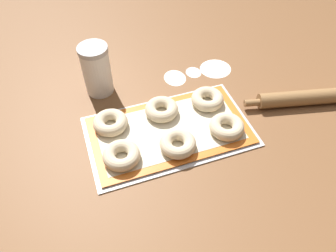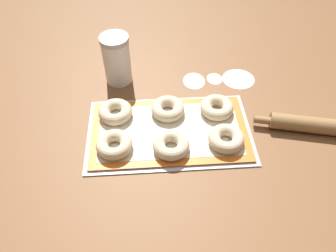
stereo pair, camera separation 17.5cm
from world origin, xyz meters
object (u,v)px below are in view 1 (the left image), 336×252
(baking_tray, at_px, (168,131))
(bagel_back_right, at_px, (207,99))
(bagel_front_right, at_px, (227,127))
(bagel_front_left, at_px, (122,155))
(flour_canister, at_px, (97,70))
(bagel_back_center, at_px, (161,110))
(bagel_front_center, at_px, (178,144))
(rolling_pin, at_px, (313,97))
(bagel_back_left, at_px, (110,123))

(baking_tray, distance_m, bagel_back_right, 0.17)
(bagel_front_right, relative_size, bagel_back_right, 1.00)
(bagel_front_left, xyz_separation_m, flour_canister, (0.00, 0.32, 0.06))
(bagel_front_left, distance_m, bagel_back_center, 0.21)
(bagel_front_center, distance_m, flour_canister, 0.37)
(rolling_pin, bearing_deg, baking_tray, 176.05)
(baking_tray, bearing_deg, bagel_front_center, -86.79)
(baking_tray, height_order, bagel_front_center, bagel_front_center)
(flour_canister, xyz_separation_m, rolling_pin, (0.65, -0.29, -0.06))
(bagel_front_right, bearing_deg, rolling_pin, 4.59)
(bagel_front_left, height_order, bagel_back_center, same)
(bagel_front_left, bearing_deg, flour_canister, 89.65)
(bagel_back_left, xyz_separation_m, rolling_pin, (0.65, -0.10, -0.00))
(bagel_back_right, bearing_deg, flour_canister, 148.72)
(bagel_front_right, bearing_deg, baking_tray, 159.91)
(bagel_front_right, bearing_deg, bagel_back_left, 158.04)
(baking_tray, relative_size, bagel_back_left, 4.72)
(bagel_front_right, distance_m, bagel_back_right, 0.13)
(bagel_back_center, distance_m, flour_canister, 0.25)
(bagel_front_left, distance_m, bagel_back_right, 0.34)
(bagel_front_left, relative_size, flour_canister, 0.60)
(bagel_back_center, relative_size, bagel_back_right, 1.00)
(baking_tray, xyz_separation_m, bagel_front_left, (-0.16, -0.06, 0.03))
(bagel_back_left, distance_m, bagel_back_right, 0.32)
(bagel_front_center, relative_size, bagel_back_right, 1.00)
(baking_tray, relative_size, bagel_front_right, 4.72)
(bagel_front_center, relative_size, bagel_back_left, 1.00)
(bagel_front_center, height_order, flour_canister, flour_canister)
(bagel_front_left, bearing_deg, bagel_front_right, 0.02)
(bagel_front_center, height_order, bagel_back_center, same)
(bagel_back_right, bearing_deg, bagel_front_center, -137.61)
(flour_canister, bearing_deg, baking_tray, -59.00)
(baking_tray, distance_m, bagel_back_left, 0.18)
(baking_tray, relative_size, bagel_back_center, 4.72)
(bagel_back_left, bearing_deg, rolling_pin, -9.10)
(baking_tray, xyz_separation_m, bagel_back_left, (-0.16, 0.07, 0.03))
(bagel_back_center, bearing_deg, bagel_front_center, -89.17)
(bagel_front_left, distance_m, bagel_back_left, 0.13)
(rolling_pin, bearing_deg, bagel_back_right, 163.00)
(baking_tray, bearing_deg, rolling_pin, -3.95)
(bagel_back_right, height_order, rolling_pin, rolling_pin)
(baking_tray, distance_m, bagel_front_left, 0.17)
(baking_tray, height_order, bagel_front_left, bagel_front_left)
(bagel_front_left, distance_m, rolling_pin, 0.65)
(bagel_back_center, relative_size, rolling_pin, 0.23)
(bagel_front_left, relative_size, bagel_back_center, 1.00)
(bagel_front_center, distance_m, rolling_pin, 0.49)
(bagel_front_left, xyz_separation_m, bagel_back_center, (0.16, 0.13, 0.00))
(bagel_back_center, distance_m, rolling_pin, 0.50)
(bagel_back_right, bearing_deg, bagel_front_right, -87.33)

